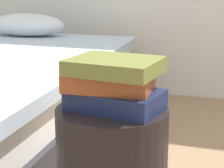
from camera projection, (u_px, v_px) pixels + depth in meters
book_navy at (115, 100)px, 1.20m from camera, size 0.28×0.21×0.06m
book_rust at (109, 81)px, 1.20m from camera, size 0.25×0.17×0.05m
book_olive at (115, 66)px, 1.18m from camera, size 0.27×0.22×0.04m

